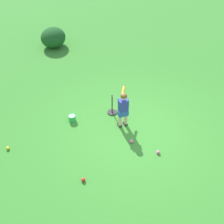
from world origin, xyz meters
The scene contains 9 objects.
ground_plane centered at (0.00, 0.00, 0.00)m, with size 40.00×40.00×0.00m, color #38842D.
child_batter centered at (0.17, 0.33, 0.65)m, with size 0.78×0.33×1.08m.
play_ball_behind_batter centered at (-0.47, 0.01, 0.05)m, with size 0.10×0.10×0.10m, color pink.
play_ball_center_lawn centered at (-1.82, 0.97, 0.05)m, with size 0.09×0.09×0.09m, color red.
play_ball_far_right centered at (-1.18, 3.07, 0.04)m, with size 0.09×0.09×0.09m, color yellow.
play_ball_midfield centered at (-0.74, -0.67, 0.04)m, with size 0.09×0.09×0.09m, color pink.
batting_tee centered at (0.64, 0.69, 0.10)m, with size 0.28×0.28×0.62m.
toy_bucket centered at (0.13, 1.76, 0.10)m, with size 0.22×0.22×0.19m.
shrub_left_background centered at (4.59, 3.76, 0.40)m, with size 1.12×0.99×0.79m, color #194C1E.
Camera 1 is at (-5.23, -0.21, 4.97)m, focal length 42.23 mm.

